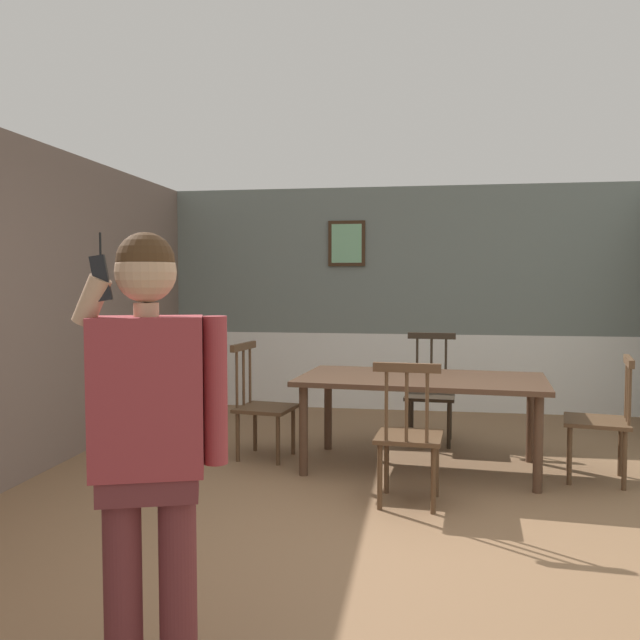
{
  "coord_description": "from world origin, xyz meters",
  "views": [
    {
      "loc": [
        0.25,
        -4.02,
        1.53
      ],
      "look_at": [
        -0.25,
        -0.84,
        1.33
      ],
      "focal_mm": 37.09,
      "sensor_mm": 36.0,
      "label": 1
    }
  ],
  "objects_px": {
    "chair_at_table_head": "(430,392)",
    "chair_opposite_corner": "(602,419)",
    "chair_near_window": "(262,404)",
    "chair_by_doorway": "(409,435)",
    "person_figure": "(150,430)",
    "dining_table": "(421,386)"
  },
  "relations": [
    {
      "from": "dining_table",
      "to": "chair_by_doorway",
      "type": "xyz_separation_m",
      "value": [
        -0.08,
        -0.9,
        -0.19
      ]
    },
    {
      "from": "chair_by_doorway",
      "to": "chair_opposite_corner",
      "type": "distance_m",
      "value": 1.63
    },
    {
      "from": "dining_table",
      "to": "chair_at_table_head",
      "type": "height_order",
      "value": "chair_at_table_head"
    },
    {
      "from": "chair_at_table_head",
      "to": "chair_opposite_corner",
      "type": "xyz_separation_m",
      "value": [
        1.28,
        -1.03,
        -0.01
      ]
    },
    {
      "from": "chair_at_table_head",
      "to": "person_figure",
      "type": "relative_size",
      "value": 0.6
    },
    {
      "from": "chair_by_doorway",
      "to": "dining_table",
      "type": "bearing_deg",
      "value": 89.23
    },
    {
      "from": "person_figure",
      "to": "chair_at_table_head",
      "type": "bearing_deg",
      "value": -123.13
    },
    {
      "from": "chair_opposite_corner",
      "to": "person_figure",
      "type": "bearing_deg",
      "value": 153.22
    },
    {
      "from": "chair_near_window",
      "to": "chair_opposite_corner",
      "type": "distance_m",
      "value": 2.73
    },
    {
      "from": "chair_at_table_head",
      "to": "chair_opposite_corner",
      "type": "relative_size",
      "value": 1.07
    },
    {
      "from": "chair_by_doorway",
      "to": "person_figure",
      "type": "relative_size",
      "value": 0.58
    },
    {
      "from": "dining_table",
      "to": "chair_by_doorway",
      "type": "height_order",
      "value": "chair_by_doorway"
    },
    {
      "from": "chair_by_doorway",
      "to": "chair_at_table_head",
      "type": "bearing_deg",
      "value": 89.25
    },
    {
      "from": "dining_table",
      "to": "chair_opposite_corner",
      "type": "bearing_deg",
      "value": -5.33
    },
    {
      "from": "chair_by_doorway",
      "to": "person_figure",
      "type": "bearing_deg",
      "value": -107.81
    },
    {
      "from": "chair_by_doorway",
      "to": "person_figure",
      "type": "height_order",
      "value": "person_figure"
    },
    {
      "from": "chair_by_doorway",
      "to": "chair_opposite_corner",
      "type": "relative_size",
      "value": 1.04
    },
    {
      "from": "chair_at_table_head",
      "to": "chair_opposite_corner",
      "type": "bearing_deg",
      "value": 144.77
    },
    {
      "from": "chair_by_doorway",
      "to": "chair_opposite_corner",
      "type": "height_order",
      "value": "chair_by_doorway"
    },
    {
      "from": "dining_table",
      "to": "chair_opposite_corner",
      "type": "relative_size",
      "value": 2.13
    },
    {
      "from": "dining_table",
      "to": "chair_near_window",
      "type": "distance_m",
      "value": 1.38
    },
    {
      "from": "dining_table",
      "to": "chair_near_window",
      "type": "relative_size",
      "value": 2.06
    }
  ]
}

